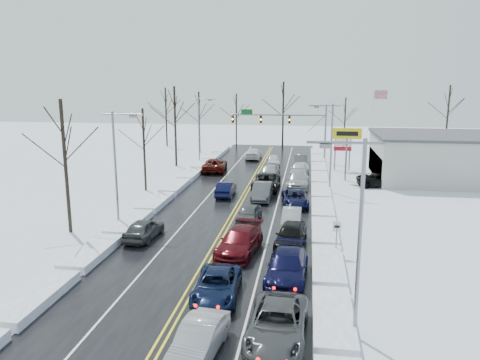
% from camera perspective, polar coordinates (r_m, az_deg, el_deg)
% --- Properties ---
extents(ground, '(160.00, 160.00, 0.00)m').
position_cam_1_polar(ground, '(39.84, -0.92, -4.41)').
color(ground, silver).
rests_on(ground, ground).
extents(road_surface, '(14.00, 84.00, 0.01)m').
position_cam_1_polar(road_surface, '(41.74, -0.47, -3.62)').
color(road_surface, black).
rests_on(road_surface, ground).
extents(snow_bank_left, '(1.90, 72.00, 0.54)m').
position_cam_1_polar(snow_bank_left, '(43.52, -10.43, -3.17)').
color(snow_bank_left, white).
rests_on(snow_bank_left, ground).
extents(snow_bank_right, '(1.90, 72.00, 0.54)m').
position_cam_1_polar(snow_bank_right, '(41.30, 10.03, -3.99)').
color(snow_bank_right, white).
rests_on(snow_bank_right, ground).
extents(traffic_signal_mast, '(13.28, 0.39, 8.00)m').
position_cam_1_polar(traffic_signal_mast, '(65.99, 5.99, 6.99)').
color(traffic_signal_mast, slate).
rests_on(traffic_signal_mast, ground).
extents(tires_plus_sign, '(3.20, 0.34, 6.00)m').
position_cam_1_polar(tires_plus_sign, '(54.23, 12.92, 5.12)').
color(tires_plus_sign, slate).
rests_on(tires_plus_sign, ground).
extents(used_vehicles_sign, '(2.20, 0.22, 4.65)m').
position_cam_1_polar(used_vehicles_sign, '(60.38, 12.42, 4.23)').
color(used_vehicles_sign, slate).
rests_on(used_vehicles_sign, ground).
extents(speed_limit_sign, '(0.55, 0.09, 2.35)m').
position_cam_1_polar(speed_limit_sign, '(31.31, 11.71, -6.21)').
color(speed_limit_sign, slate).
rests_on(speed_limit_sign, ground).
extents(flagpole, '(1.87, 1.20, 10.00)m').
position_cam_1_polar(flagpole, '(68.49, 16.00, 7.16)').
color(flagpole, silver).
rests_on(flagpole, ground).
extents(dealership_building, '(20.40, 12.40, 5.30)m').
position_cam_1_polar(dealership_building, '(59.11, 25.80, 2.48)').
color(dealership_building, '#AFAFAA').
rests_on(dealership_building, ground).
extents(streetlight_se, '(3.20, 0.25, 9.00)m').
position_cam_1_polar(streetlight_se, '(20.70, 13.92, -5.22)').
color(streetlight_se, slate).
rests_on(streetlight_se, ground).
extents(streetlight_ne, '(3.20, 0.25, 9.00)m').
position_cam_1_polar(streetlight_ne, '(48.11, 10.85, 4.73)').
color(streetlight_ne, slate).
rests_on(streetlight_ne, ground).
extents(streetlight_sw, '(3.20, 0.25, 9.00)m').
position_cam_1_polar(streetlight_sw, '(37.16, -14.71, 2.39)').
color(streetlight_sw, slate).
rests_on(streetlight_sw, ground).
extents(streetlight_nw, '(3.20, 0.25, 9.00)m').
position_cam_1_polar(streetlight_nw, '(63.65, -4.87, 6.67)').
color(streetlight_nw, slate).
rests_on(streetlight_nw, ground).
extents(tree_left_b, '(4.00, 4.00, 10.00)m').
position_cam_1_polar(tree_left_b, '(36.54, -20.71, 4.50)').
color(tree_left_b, '#2D231C').
rests_on(tree_left_b, ground).
extents(tree_left_c, '(3.40, 3.40, 8.50)m').
position_cam_1_polar(tree_left_c, '(48.93, -11.68, 5.55)').
color(tree_left_c, '#2D231C').
rests_on(tree_left_c, ground).
extents(tree_left_d, '(4.20, 4.20, 10.50)m').
position_cam_1_polar(tree_left_d, '(62.29, -7.95, 8.35)').
color(tree_left_d, '#2D231C').
rests_on(tree_left_d, ground).
extents(tree_left_e, '(3.80, 3.80, 9.50)m').
position_cam_1_polar(tree_left_e, '(73.82, -5.02, 8.46)').
color(tree_left_e, '#2D231C').
rests_on(tree_left_e, ground).
extents(tree_far_a, '(4.00, 4.00, 10.00)m').
position_cam_1_polar(tree_far_a, '(81.47, -9.03, 8.95)').
color(tree_far_a, '#2D231C').
rests_on(tree_far_a, ground).
extents(tree_far_b, '(3.60, 3.60, 9.00)m').
position_cam_1_polar(tree_far_b, '(79.78, -0.45, 8.53)').
color(tree_far_b, '#2D231C').
rests_on(tree_far_b, ground).
extents(tree_far_c, '(4.40, 4.40, 11.00)m').
position_cam_1_polar(tree_far_c, '(76.88, 5.30, 9.38)').
color(tree_far_c, '#2D231C').
rests_on(tree_far_c, ground).
extents(tree_far_d, '(3.40, 3.40, 8.50)m').
position_cam_1_polar(tree_far_d, '(78.59, 12.70, 7.93)').
color(tree_far_d, '#2D231C').
rests_on(tree_far_d, ground).
extents(tree_far_e, '(4.20, 4.20, 10.50)m').
position_cam_1_polar(tree_far_e, '(81.75, 24.09, 8.31)').
color(tree_far_e, '#2D231C').
rests_on(tree_far_e, ground).
extents(queued_car_1, '(2.04, 4.59, 1.46)m').
position_cam_1_polar(queued_car_1, '(21.07, -5.03, -20.54)').
color(queued_car_1, '#9DA0A5').
rests_on(queued_car_1, ground).
extents(queued_car_2, '(2.54, 5.12, 1.40)m').
position_cam_1_polar(queued_car_2, '(25.71, -2.82, -14.10)').
color(queued_car_2, black).
rests_on(queued_car_2, ground).
extents(queued_car_3, '(3.03, 5.94, 1.65)m').
position_cam_1_polar(queued_car_3, '(31.62, -0.06, -8.90)').
color(queued_car_3, '#4B0A10').
rests_on(queued_car_3, ground).
extents(queued_car_4, '(2.04, 4.16, 1.37)m').
position_cam_1_polar(queued_car_4, '(38.21, 1.09, -5.14)').
color(queued_car_4, '#424548').
rests_on(queued_car_4, ground).
extents(queued_car_5, '(1.81, 4.97, 1.63)m').
position_cam_1_polar(queued_car_5, '(45.27, 2.72, -2.38)').
color(queued_car_5, '#45474A').
rests_on(queued_car_5, ground).
extents(queued_car_6, '(2.79, 5.94, 1.64)m').
position_cam_1_polar(queued_car_6, '(49.33, 3.18, -1.17)').
color(queued_car_6, black).
rests_on(queued_car_6, ground).
extents(queued_car_7, '(2.46, 5.16, 1.45)m').
position_cam_1_polar(queued_car_7, '(55.20, 3.64, 0.27)').
color(queued_car_7, '#9D9FA5').
rests_on(queued_car_7, ground).
extents(queued_car_8, '(2.15, 4.35, 1.42)m').
position_cam_1_polar(queued_car_8, '(63.28, 4.07, 1.80)').
color(queued_car_8, silver).
rests_on(queued_car_8, ground).
extents(queued_car_10, '(2.76, 5.65, 1.55)m').
position_cam_1_polar(queued_car_10, '(22.10, 4.51, -18.83)').
color(queued_car_10, '#3F4245').
rests_on(queued_car_10, ground).
extents(queued_car_11, '(2.52, 5.69, 1.62)m').
position_cam_1_polar(queued_car_11, '(27.83, 5.72, -12.01)').
color(queued_car_11, black).
rests_on(queued_car_11, ground).
extents(queued_car_12, '(2.41, 4.96, 1.63)m').
position_cam_1_polar(queued_car_12, '(33.00, 6.18, -8.05)').
color(queued_car_12, black).
rests_on(queued_car_12, ground).
extents(queued_car_13, '(1.52, 4.21, 1.38)m').
position_cam_1_polar(queued_car_13, '(37.40, 6.28, -5.60)').
color(queued_car_13, '#9FA1A7').
rests_on(queued_car_13, ground).
extents(queued_car_14, '(2.80, 5.19, 1.38)m').
position_cam_1_polar(queued_car_14, '(43.33, 6.69, -3.12)').
color(queued_car_14, black).
rests_on(queued_car_14, ground).
extents(queued_car_15, '(2.37, 5.60, 1.61)m').
position_cam_1_polar(queued_car_15, '(50.81, 7.10, -0.85)').
color(queued_car_15, '#A0A3A8').
rests_on(queued_car_15, ground).
extents(queued_car_16, '(2.47, 5.14, 1.69)m').
position_cam_1_polar(queued_car_16, '(56.47, 7.25, 0.47)').
color(queued_car_16, silver).
rests_on(queued_car_16, ground).
extents(queued_car_17, '(1.90, 4.91, 1.59)m').
position_cam_1_polar(queued_car_17, '(62.59, 7.35, 1.61)').
color(queued_car_17, '#45484B').
rests_on(queued_car_17, ground).
extents(oncoming_car_0, '(1.55, 4.38, 1.44)m').
position_cam_1_polar(oncoming_car_0, '(46.60, -1.72, -1.95)').
color(oncoming_car_0, black).
rests_on(oncoming_car_0, ground).
extents(oncoming_car_1, '(3.25, 6.18, 1.66)m').
position_cam_1_polar(oncoming_car_1, '(59.06, -3.08, 1.06)').
color(oncoming_car_1, '#4A1009').
rests_on(oncoming_car_1, ground).
extents(oncoming_car_2, '(2.18, 5.34, 1.55)m').
position_cam_1_polar(oncoming_car_2, '(68.37, 1.66, 2.60)').
color(oncoming_car_2, white).
rests_on(oncoming_car_2, ground).
extents(oncoming_car_3, '(2.09, 4.54, 1.51)m').
position_cam_1_polar(oncoming_car_3, '(35.03, -11.58, -7.02)').
color(oncoming_car_3, '#3A3C3E').
rests_on(oncoming_car_3, ground).
extents(parked_car_0, '(5.44, 2.85, 1.46)m').
position_cam_1_polar(parked_car_0, '(52.80, 16.83, -0.79)').
color(parked_car_0, black).
rests_on(parked_car_0, ground).
extents(parked_car_1, '(2.68, 5.95, 1.69)m').
position_cam_1_polar(parked_car_1, '(56.45, 19.25, -0.13)').
color(parked_car_1, black).
rests_on(parked_car_1, ground).
extents(parked_car_2, '(1.85, 4.09, 1.36)m').
position_cam_1_polar(parked_car_2, '(61.98, 16.36, 1.11)').
color(parked_car_2, black).
rests_on(parked_car_2, ground).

